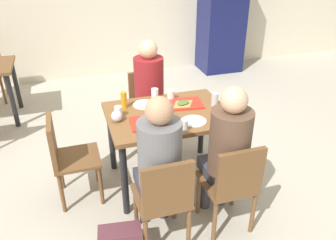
# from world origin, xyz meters

# --- Properties ---
(ground_plane) EXTENTS (10.00, 10.00, 0.02)m
(ground_plane) POSITION_xyz_m (0.00, 0.00, -0.01)
(ground_plane) COLOR #B2AD9E
(main_table) EXTENTS (1.11, 0.82, 0.76)m
(main_table) POSITION_xyz_m (0.00, 0.00, 0.65)
(main_table) COLOR brown
(main_table) RESTS_ON ground_plane
(chair_near_left) EXTENTS (0.40, 0.40, 0.84)m
(chair_near_left) POSITION_xyz_m (-0.28, -0.79, 0.49)
(chair_near_left) COLOR brown
(chair_near_left) RESTS_ON ground_plane
(chair_near_right) EXTENTS (0.40, 0.40, 0.84)m
(chair_near_right) POSITION_xyz_m (0.28, -0.79, 0.49)
(chair_near_right) COLOR brown
(chair_near_right) RESTS_ON ground_plane
(chair_far_side) EXTENTS (0.40, 0.40, 0.84)m
(chair_far_side) POSITION_xyz_m (0.00, 0.79, 0.49)
(chair_far_side) COLOR brown
(chair_far_side) RESTS_ON ground_plane
(chair_left_end) EXTENTS (0.40, 0.40, 0.84)m
(chair_left_end) POSITION_xyz_m (-0.94, 0.00, 0.49)
(chair_left_end) COLOR brown
(chair_left_end) RESTS_ON ground_plane
(person_in_red) EXTENTS (0.32, 0.42, 1.25)m
(person_in_red) POSITION_xyz_m (-0.28, -0.65, 0.74)
(person_in_red) COLOR #383842
(person_in_red) RESTS_ON ground_plane
(person_in_brown_jacket) EXTENTS (0.32, 0.42, 1.25)m
(person_in_brown_jacket) POSITION_xyz_m (0.28, -0.65, 0.74)
(person_in_brown_jacket) COLOR #383842
(person_in_brown_jacket) RESTS_ON ground_plane
(person_far_side) EXTENTS (0.32, 0.42, 1.25)m
(person_far_side) POSITION_xyz_m (-0.00, 0.65, 0.74)
(person_far_side) COLOR #383842
(person_far_side) RESTS_ON ground_plane
(tray_red_near) EXTENTS (0.38, 0.29, 0.02)m
(tray_red_near) POSITION_xyz_m (-0.19, -0.14, 0.76)
(tray_red_near) COLOR red
(tray_red_near) RESTS_ON main_table
(tray_red_far) EXTENTS (0.39, 0.30, 0.02)m
(tray_red_far) POSITION_xyz_m (0.19, 0.12, 0.76)
(tray_red_far) COLOR red
(tray_red_far) RESTS_ON main_table
(paper_plate_center) EXTENTS (0.22, 0.22, 0.01)m
(paper_plate_center) POSITION_xyz_m (-0.17, 0.23, 0.76)
(paper_plate_center) COLOR white
(paper_plate_center) RESTS_ON main_table
(paper_plate_near_edge) EXTENTS (0.22, 0.22, 0.01)m
(paper_plate_near_edge) POSITION_xyz_m (0.17, -0.23, 0.76)
(paper_plate_near_edge) COLOR white
(paper_plate_near_edge) RESTS_ON main_table
(pizza_slice_a) EXTENTS (0.14, 0.19, 0.02)m
(pizza_slice_a) POSITION_xyz_m (-0.19, -0.13, 0.78)
(pizza_slice_a) COLOR #C68C47
(pizza_slice_a) RESTS_ON tray_red_near
(pizza_slice_b) EXTENTS (0.23, 0.20, 0.02)m
(pizza_slice_b) POSITION_xyz_m (0.18, 0.10, 0.78)
(pizza_slice_b) COLOR #C68C47
(pizza_slice_b) RESTS_ON tray_red_far
(plastic_cup_a) EXTENTS (0.07, 0.07, 0.10)m
(plastic_cup_a) POSITION_xyz_m (-0.03, 0.35, 0.81)
(plastic_cup_a) COLOR white
(plastic_cup_a) RESTS_ON main_table
(plastic_cup_b) EXTENTS (0.07, 0.07, 0.10)m
(plastic_cup_b) POSITION_xyz_m (0.03, -0.35, 0.81)
(plastic_cup_b) COLOR white
(plastic_cup_b) RESTS_ON main_table
(plastic_cup_c) EXTENTS (0.07, 0.07, 0.10)m
(plastic_cup_c) POSITION_xyz_m (-0.45, 0.06, 0.81)
(plastic_cup_c) COLOR white
(plastic_cup_c) RESTS_ON main_table
(plastic_cup_d) EXTENTS (0.07, 0.07, 0.10)m
(plastic_cup_d) POSITION_xyz_m (0.11, 0.27, 0.81)
(plastic_cup_d) COLOR white
(plastic_cup_d) RESTS_ON main_table
(soda_can) EXTENTS (0.07, 0.07, 0.12)m
(soda_can) POSITION_xyz_m (0.47, 0.02, 0.82)
(soda_can) COLOR #B7BCC6
(soda_can) RESTS_ON main_table
(condiment_bottle) EXTENTS (0.06, 0.06, 0.16)m
(condiment_bottle) POSITION_xyz_m (-0.36, 0.23, 0.84)
(condiment_bottle) COLOR orange
(condiment_bottle) RESTS_ON main_table
(foil_bundle) EXTENTS (0.10, 0.10, 0.10)m
(foil_bundle) POSITION_xyz_m (-0.47, -0.02, 0.81)
(foil_bundle) COLOR silver
(foil_bundle) RESTS_ON main_table
(drink_fridge) EXTENTS (0.70, 0.60, 1.90)m
(drink_fridge) POSITION_xyz_m (1.87, 2.85, 0.95)
(drink_fridge) COLOR #14194C
(drink_fridge) RESTS_ON ground_plane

